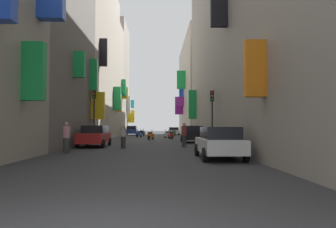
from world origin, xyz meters
TOP-DOWN VIEW (x-y plane):
  - ground_plane at (0.00, 30.00)m, footprint 140.00×140.00m
  - building_left_mid_a at (-7.99, 19.46)m, footprint 7.15×12.20m
  - building_left_mid_b at (-8.00, 34.77)m, footprint 6.96×18.44m
  - building_left_mid_c at (-7.99, 46.80)m, footprint 6.91×5.63m
  - building_left_far at (-7.99, 54.81)m, footprint 7.30×10.39m
  - building_right_near at (8.00, 17.48)m, footprint 7.00×34.95m
  - building_right_mid_b at (7.99, 48.54)m, footprint 7.34×22.92m
  - parked_car_white at (3.69, 10.44)m, footprint 1.90×4.20m
  - parked_car_silver at (3.51, 52.10)m, footprint 1.98×3.92m
  - parked_car_blue at (-3.58, 49.43)m, footprint 1.93×4.21m
  - parked_car_black at (4.00, 25.40)m, footprint 1.94×4.00m
  - parked_car_red at (-3.74, 19.42)m, footprint 1.92×4.44m
  - scooter_green at (3.27, 45.98)m, footprint 0.64×1.90m
  - scooter_orange at (0.02, 31.48)m, footprint 0.73×1.79m
  - scooter_black at (-1.65, 45.38)m, footprint 0.80×1.85m
  - scooter_silver at (1.96, 35.52)m, footprint 0.75×1.79m
  - scooter_blue at (-1.73, 39.32)m, footprint 0.78×1.86m
  - scooter_red at (2.37, 32.78)m, footprint 0.55×1.89m
  - pedestrian_crossing at (2.73, 18.69)m, footprint 0.53×0.53m
  - pedestrian_near_left at (-4.13, 13.62)m, footprint 0.46×0.46m
  - pedestrian_near_right at (-1.48, 17.75)m, footprint 0.53×0.53m
  - traffic_light_near_corner at (4.64, 18.06)m, footprint 0.26×0.34m
  - traffic_light_far_corner at (-4.64, 23.55)m, footprint 0.26×0.34m

SIDE VIEW (x-z plane):
  - ground_plane at x=0.00m, z-range 0.00..0.00m
  - scooter_orange at x=0.02m, z-range -0.10..1.03m
  - scooter_silver at x=1.96m, z-range -0.10..1.03m
  - scooter_red at x=2.37m, z-range -0.10..1.03m
  - scooter_green at x=3.27m, z-range -0.10..1.03m
  - scooter_blue at x=-1.73m, z-range -0.10..1.03m
  - scooter_black at x=-1.65m, z-range -0.10..1.03m
  - parked_car_silver at x=3.51m, z-range 0.05..1.37m
  - parked_car_white at x=3.69m, z-range 0.04..1.49m
  - parked_car_black at x=4.00m, z-range 0.03..1.56m
  - pedestrian_near_right at x=-1.48m, z-range -0.01..1.61m
  - parked_car_red at x=-3.74m, z-range 0.03..1.57m
  - parked_car_blue at x=-3.58m, z-range 0.03..1.59m
  - pedestrian_near_left at x=-4.13m, z-range 0.00..1.72m
  - pedestrian_crossing at x=2.73m, z-range 0.00..1.74m
  - traffic_light_near_corner at x=4.64m, z-range 0.74..4.70m
  - traffic_light_far_corner at x=-4.64m, z-range 0.82..5.47m
  - building_left_mid_a at x=-7.99m, z-range -0.01..13.63m
  - building_right_mid_b at x=7.99m, z-range 0.00..15.35m
  - building_left_mid_c at x=-7.99m, z-range -0.01..17.37m
  - building_left_mid_b at x=-8.00m, z-range -0.01..19.81m
  - building_left_far at x=-7.99m, z-range -0.02..20.10m
  - building_right_near at x=8.00m, z-range 0.00..20.27m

